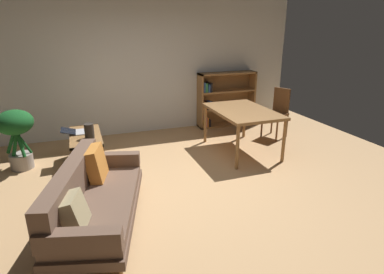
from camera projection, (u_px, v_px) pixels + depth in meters
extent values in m
plane|color=tan|center=(179.00, 187.00, 4.53)|extent=(8.16, 8.16, 0.00)
cube|color=silver|center=(138.00, 68.00, 6.48)|extent=(6.80, 0.10, 2.70)
cylinder|color=olive|center=(138.00, 183.00, 4.45)|extent=(0.04, 0.04, 0.16)
cylinder|color=olive|center=(121.00, 273.00, 2.85)|extent=(0.04, 0.04, 0.16)
cylinder|color=olive|center=(91.00, 185.00, 4.41)|extent=(0.04, 0.04, 0.16)
cube|color=brown|center=(101.00, 210.00, 3.59)|extent=(1.24, 2.00, 0.10)
cube|color=brown|center=(101.00, 202.00, 3.55)|extent=(1.19, 1.92, 0.10)
cube|color=brown|center=(71.00, 183.00, 3.45)|extent=(0.66, 1.77, 0.39)
cube|color=brown|center=(112.00, 160.00, 4.32)|extent=(0.74, 0.33, 0.18)
cube|color=brown|center=(79.00, 240.00, 2.70)|extent=(0.74, 0.33, 0.18)
cube|color=tan|center=(74.00, 212.00, 3.00)|extent=(0.31, 0.38, 0.36)
cube|color=orange|center=(96.00, 164.00, 3.95)|extent=(0.31, 0.46, 0.44)
cube|color=olive|center=(86.00, 139.00, 5.62)|extent=(0.47, 0.04, 0.53)
cube|color=olive|center=(89.00, 163.00, 4.67)|extent=(0.47, 0.04, 0.53)
cube|color=olive|center=(87.00, 152.00, 5.16)|extent=(0.47, 1.07, 0.04)
cube|color=olive|center=(85.00, 136.00, 5.07)|extent=(0.47, 1.11, 0.04)
cube|color=olive|center=(89.00, 164.00, 5.23)|extent=(0.47, 1.07, 0.04)
cube|color=silver|center=(84.00, 132.00, 5.18)|extent=(0.24, 0.32, 0.02)
cube|color=black|center=(68.00, 131.00, 5.09)|extent=(0.22, 0.30, 0.07)
cylinder|color=#2D2823|center=(89.00, 131.00, 4.87)|extent=(0.14, 0.14, 0.23)
cylinder|color=slate|center=(89.00, 128.00, 4.86)|extent=(0.08, 0.08, 0.01)
cylinder|color=#9E9389|center=(22.00, 161.00, 5.08)|extent=(0.34, 0.34, 0.24)
cylinder|color=#195623|center=(24.00, 143.00, 5.00)|extent=(0.20, 0.05, 0.37)
cylinder|color=#195623|center=(19.00, 137.00, 5.08)|extent=(0.05, 0.31, 0.50)
cylinder|color=#195623|center=(12.00, 140.00, 4.99)|extent=(0.24, 0.18, 0.47)
cylinder|color=#195623|center=(15.00, 144.00, 4.94)|extent=(0.14, 0.12, 0.37)
cylinder|color=#195623|center=(21.00, 145.00, 4.92)|extent=(0.13, 0.21, 0.37)
ellipsoid|color=#195623|center=(14.00, 122.00, 4.87)|extent=(0.55, 0.55, 0.38)
cylinder|color=olive|center=(205.00, 124.00, 6.16)|extent=(0.06, 0.06, 0.72)
cylinder|color=olive|center=(237.00, 148.00, 4.97)|extent=(0.06, 0.06, 0.72)
cylinder|color=olive|center=(244.00, 120.00, 6.43)|extent=(0.06, 0.06, 0.72)
cylinder|color=olive|center=(284.00, 141.00, 5.24)|extent=(0.06, 0.06, 0.72)
cube|color=olive|center=(242.00, 111.00, 5.57)|extent=(0.95, 1.44, 0.05)
cylinder|color=brown|center=(277.00, 130.00, 6.23)|extent=(0.04, 0.04, 0.47)
cylinder|color=brown|center=(262.00, 126.00, 6.46)|extent=(0.04, 0.04, 0.47)
cylinder|color=brown|center=(287.00, 126.00, 6.47)|extent=(0.04, 0.04, 0.47)
cylinder|color=brown|center=(272.00, 122.00, 6.71)|extent=(0.04, 0.04, 0.47)
cube|color=brown|center=(275.00, 114.00, 6.38)|extent=(0.53, 0.52, 0.04)
cube|color=brown|center=(281.00, 100.00, 6.42)|extent=(0.18, 0.33, 0.48)
cube|color=olive|center=(200.00, 101.00, 6.93)|extent=(0.04, 0.33, 1.20)
cube|color=olive|center=(251.00, 97.00, 7.34)|extent=(0.04, 0.33, 1.20)
cube|color=olive|center=(227.00, 73.00, 6.94)|extent=(1.31, 0.33, 0.04)
cube|color=olive|center=(226.00, 124.00, 7.33)|extent=(1.31, 0.33, 0.04)
cube|color=olive|center=(224.00, 98.00, 7.27)|extent=(1.27, 0.04, 1.20)
cube|color=olive|center=(226.00, 108.00, 7.20)|extent=(1.27, 0.31, 0.04)
cube|color=olive|center=(227.00, 91.00, 7.07)|extent=(1.27, 0.31, 0.04)
cube|color=gold|center=(203.00, 123.00, 7.09)|extent=(0.04, 0.21, 0.14)
cube|color=#993884|center=(205.00, 121.00, 7.10)|extent=(0.03, 0.23, 0.22)
cube|color=orange|center=(206.00, 121.00, 7.11)|extent=(0.03, 0.24, 0.21)
cube|color=black|center=(208.00, 122.00, 7.13)|extent=(0.05, 0.23, 0.16)
cube|color=orange|center=(203.00, 105.00, 6.97)|extent=(0.03, 0.27, 0.17)
cube|color=silver|center=(204.00, 106.00, 6.97)|extent=(0.03, 0.21, 0.16)
cube|color=black|center=(207.00, 105.00, 6.98)|extent=(0.06, 0.21, 0.17)
cube|color=#2D5199|center=(209.00, 105.00, 7.00)|extent=(0.04, 0.20, 0.18)
cube|color=#2D5199|center=(203.00, 87.00, 6.83)|extent=(0.03, 0.23, 0.21)
cube|color=#337F47|center=(205.00, 87.00, 6.84)|extent=(0.05, 0.21, 0.19)
cube|color=#2D5199|center=(207.00, 88.00, 6.88)|extent=(0.03, 0.27, 0.17)
cube|color=black|center=(209.00, 87.00, 6.88)|extent=(0.04, 0.26, 0.20)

